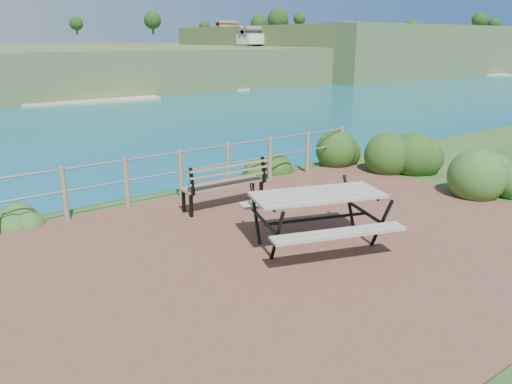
% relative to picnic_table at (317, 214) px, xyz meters
% --- Properties ---
extents(ground, '(10.00, 7.00, 0.12)m').
position_rel_picnic_table_xyz_m(ground, '(-0.56, 0.09, -0.54)').
color(ground, brown).
rests_on(ground, ground).
extents(safety_railing, '(9.40, 0.10, 1.00)m').
position_rel_picnic_table_xyz_m(safety_railing, '(-0.56, 3.44, 0.03)').
color(safety_railing, '#6B5B4C').
rests_on(safety_railing, ground).
extents(distant_bay, '(290.00, 232.36, 24.00)m').
position_rel_picnic_table_xyz_m(distant_bay, '(172.51, 202.69, -2.07)').
color(distant_bay, '#4C6331').
rests_on(distant_bay, ground).
extents(picnic_table, '(2.18, 1.67, 0.85)m').
position_rel_picnic_table_xyz_m(picnic_table, '(0.00, 0.00, 0.00)').
color(picnic_table, gray).
rests_on(picnic_table, ground).
extents(park_bench, '(1.69, 0.49, 0.94)m').
position_rel_picnic_table_xyz_m(park_bench, '(-0.18, 2.42, 0.08)').
color(park_bench, brown).
rests_on(park_bench, ground).
extents(shrub_right_front, '(1.36, 1.36, 1.93)m').
position_rel_picnic_table_xyz_m(shrub_right_front, '(4.93, 2.05, -0.54)').
color(shrub_right_front, '#1B4013').
rests_on(shrub_right_front, ground).
extents(shrub_right_back, '(1.17, 1.17, 1.67)m').
position_rel_picnic_table_xyz_m(shrub_right_back, '(4.77, -0.14, -0.54)').
color(shrub_right_back, '#2A5520').
rests_on(shrub_right_back, ground).
extents(shrub_right_edge, '(1.06, 1.06, 1.52)m').
position_rel_picnic_table_xyz_m(shrub_right_edge, '(4.13, 3.61, -0.54)').
color(shrub_right_edge, '#1B4013').
rests_on(shrub_right_edge, ground).
extents(shrub_lip_west, '(0.76, 0.76, 0.49)m').
position_rel_picnic_table_xyz_m(shrub_lip_west, '(-3.59, 3.89, -0.54)').
color(shrub_lip_west, '#2A5520').
rests_on(shrub_lip_west, ground).
extents(shrub_lip_east, '(0.88, 0.88, 0.66)m').
position_rel_picnic_table_xyz_m(shrub_lip_east, '(2.08, 4.16, -0.54)').
color(shrub_lip_east, '#1B4013').
rests_on(shrub_lip_east, ground).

